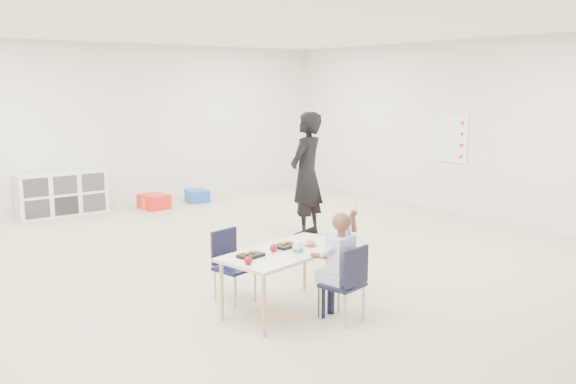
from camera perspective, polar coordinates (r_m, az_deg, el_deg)
room at (r=7.08m, az=-1.30°, el=4.26°), size 9.00×9.02×2.80m
table at (r=5.79m, az=-0.16°, el=-8.24°), size 1.39×0.90×0.59m
chair_near at (r=5.57m, az=5.11°, el=-8.47°), size 0.40×0.39×0.71m
chair_far at (r=6.03m, az=-5.00°, el=-6.98°), size 0.40×0.39×0.71m
child at (r=5.50m, az=5.14°, el=-6.46°), size 0.56×0.56×1.11m
lunch_tray_near at (r=5.81m, az=-0.24°, el=-5.04°), size 0.25×0.20×0.03m
lunch_tray_far at (r=5.50m, az=-3.52°, el=-5.94°), size 0.25×0.20×0.03m
milk_carton at (r=5.61m, az=0.93°, el=-5.22°), size 0.08×0.08×0.10m
bread_roll at (r=5.84m, az=2.12°, el=-4.76°), size 0.09×0.09×0.07m
apple_near at (r=5.64m, az=-1.37°, el=-5.28°), size 0.07×0.07×0.07m
apple_far at (r=5.27m, az=-3.75°, el=-6.42°), size 0.07×0.07×0.07m
cubby_shelf at (r=10.57m, az=-20.37°, el=-0.15°), size 1.40×0.40×0.70m
rules_poster at (r=10.29m, az=15.11°, el=4.93°), size 0.02×0.60×0.80m
adult at (r=8.49m, az=1.74°, el=1.65°), size 0.75×0.64×1.74m
bin_red at (r=10.69m, az=-12.43°, el=-0.88°), size 0.45×0.55×0.24m
bin_yellow at (r=10.80m, az=-12.78°, el=-0.86°), size 0.41×0.49×0.21m
bin_blue at (r=11.16m, az=-8.50°, el=-0.36°), size 0.42×0.50×0.22m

